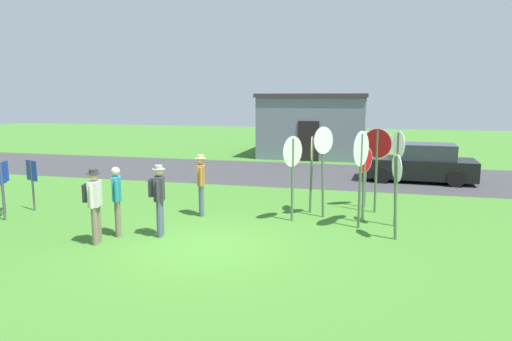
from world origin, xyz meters
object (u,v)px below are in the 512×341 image
stop_sign_tallest (361,161)px  info_panel_leftmost (1,181)px  stop_sign_low_front (323,156)px  person_near_signs (201,181)px  stop_sign_leaning_right (292,163)px  info_panel_rightmost (32,176)px  stop_sign_leaning_left (366,155)px  person_holding_notes (94,201)px  stop_sign_rear_right (377,154)px  info_panel_middle (2,178)px  stop_sign_rear_left (396,183)px  person_in_blue (117,197)px  stop_sign_nearest (364,172)px  stop_sign_far_back (398,162)px  person_on_left (159,195)px  parked_car_on_street (419,164)px  stop_sign_center_cluster (311,161)px

stop_sign_tallest → info_panel_leftmost: bearing=-170.3°
stop_sign_low_front → info_panel_leftmost: 8.78m
person_near_signs → info_panel_leftmost: bearing=-160.4°
stop_sign_leaning_right → stop_sign_low_front: bearing=39.3°
stop_sign_tallest → info_panel_rightmost: (-9.39, -0.51, -0.71)m
stop_sign_leaning_left → person_holding_notes: stop_sign_leaning_left is taller
stop_sign_rear_right → info_panel_rightmost: size_ratio=1.65×
info_panel_middle → stop_sign_tallest: bearing=6.0°
stop_sign_rear_left → person_holding_notes: bearing=-163.4°
stop_sign_leaning_left → info_panel_middle: bearing=-161.6°
info_panel_rightmost → stop_sign_leaning_right: bearing=5.8°
stop_sign_tallest → person_in_blue: 6.09m
stop_sign_low_front → stop_sign_rear_right: stop_sign_low_front is taller
person_in_blue → info_panel_rightmost: size_ratio=1.13×
info_panel_middle → info_panel_rightmost: 0.77m
person_in_blue → info_panel_middle: (-4.28, 1.04, 0.09)m
info_panel_rightmost → info_panel_leftmost: bearing=-91.8°
person_in_blue → person_near_signs: person_near_signs is taller
stop_sign_leaning_left → person_near_signs: 5.01m
stop_sign_rear_left → info_panel_leftmost: bearing=-175.3°
stop_sign_nearest → stop_sign_far_back: size_ratio=0.82×
stop_sign_rear_right → stop_sign_leaning_right: 2.65m
stop_sign_rear_right → info_panel_leftmost: bearing=-161.3°
stop_sign_nearest → stop_sign_leaning_left: (0.02, 1.75, 0.22)m
info_panel_middle → person_near_signs: bearing=12.5°
person_on_left → person_in_blue: bearing=-168.1°
person_on_left → person_near_signs: bearing=82.0°
stop_sign_leaning_left → person_near_signs: stop_sign_leaning_left is taller
person_on_left → info_panel_rightmost: size_ratio=1.16×
stop_sign_rear_left → person_on_left: size_ratio=1.18×
info_panel_middle → person_holding_notes: bearing=-22.6°
info_panel_leftmost → parked_car_on_street: bearing=37.5°
stop_sign_rear_left → stop_sign_low_front: (-1.87, 1.65, 0.36)m
stop_sign_low_front → person_holding_notes: size_ratio=1.46×
parked_car_on_street → stop_sign_rear_right: stop_sign_rear_right is taller
person_in_blue → stop_sign_rear_left: bearing=11.4°
parked_car_on_street → stop_sign_nearest: stop_sign_nearest is taller
person_in_blue → stop_sign_leaning_right: bearing=31.1°
parked_car_on_street → stop_sign_leaning_left: (-2.06, -4.97, 0.92)m
stop_sign_leaning_right → person_holding_notes: stop_sign_leaning_right is taller
stop_sign_far_back → person_on_left: size_ratio=1.43×
stop_sign_leaning_right → person_on_left: bearing=-143.5°
stop_sign_low_front → person_holding_notes: bearing=-142.9°
stop_sign_low_front → stop_sign_far_back: 2.01m
stop_sign_leaning_right → info_panel_leftmost: size_ratio=1.45×
stop_sign_rear_left → stop_sign_rear_right: 2.55m
parked_car_on_street → stop_sign_leaning_right: size_ratio=1.90×
stop_sign_center_cluster → stop_sign_tallest: size_ratio=0.89×
stop_sign_tallest → person_in_blue: size_ratio=1.48×
person_holding_notes → person_near_signs: 3.28m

